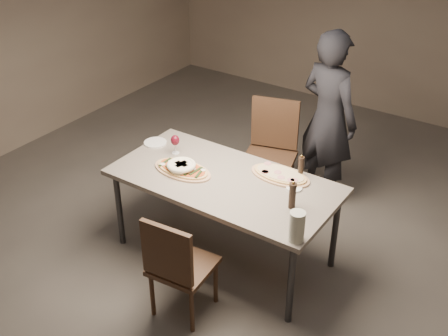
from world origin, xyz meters
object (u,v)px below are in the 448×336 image
Objects in this scene: zucchini_pizza at (182,169)px; carafe at (297,227)px; dining_table at (224,185)px; ham_pizza at (280,175)px; chair_near at (177,264)px; pepper_mill_left at (292,195)px; chair_far at (271,147)px; diner at (328,119)px; bread_basket at (181,167)px.

zucchini_pizza is 2.33× the size of carafe.
ham_pizza is at bearing 38.88° from dining_table.
pepper_mill_left is at bearing 49.94° from chair_near.
chair_far is 0.59m from diner.
pepper_mill_left is 1.37m from diner.
diner is (0.63, 1.39, 0.04)m from bread_basket.
diner reaches higher than chair_far.
diner is at bearing 77.42° from dining_table.
bread_basket reaches higher than zucchini_pizza.
chair_far is (-0.96, 1.35, -0.30)m from carafe.
chair_far is (0.21, 1.08, -0.24)m from bread_basket.
pepper_mill_left is (0.97, 0.04, 0.09)m from zucchini_pizza.
chair_near is (-0.50, -0.72, -0.36)m from pepper_mill_left.
diner is (-0.54, 1.65, -0.02)m from carafe.
diner reaches higher than carafe.
pepper_mill_left reaches higher than bread_basket.
carafe is at bearing -24.03° from dining_table.
zucchini_pizza is at bearing -165.91° from dining_table.
chair_far reaches higher than ham_pizza.
pepper_mill_left is 0.26× the size of chair_near.
ham_pizza is 2.16× the size of bread_basket.
ham_pizza is at bearing 72.67° from chair_near.
bread_basket is 0.23× the size of chair_far.
ham_pizza is 2.26× the size of carafe.
zucchini_pizza is 1.51m from diner.
bread_basket is (0.00, -0.02, 0.03)m from zucchini_pizza.
zucchini_pizza is at bearing -177.74° from pepper_mill_left.
dining_table is 0.92m from carafe.
chair_far is (-0.25, 1.75, 0.07)m from chair_near.
carafe reaches higher than chair_near.
carafe is 0.22× the size of chair_far.
chair_near is at bearing -150.37° from carafe.
zucchini_pizza is 2.32× the size of pepper_mill_left.
diner is (0.63, 1.37, 0.07)m from zucchini_pizza.
diner is at bearing 108.20° from carafe.
bread_basket is 1.04× the size of carafe.
pepper_mill_left is at bearing 7.10° from zucchini_pizza.
chair_near is 0.52× the size of diner.
carafe reaches higher than bread_basket.
chair_near is at bearing -81.06° from dining_table.
dining_table is at bearing -147.39° from ham_pizza.
ham_pizza is at bearing 130.37° from pepper_mill_left.
dining_table is 8.04× the size of pepper_mill_left.
dining_table is 3.58× the size of ham_pizza.
bread_basket is at bearing -176.66° from pepper_mill_left.
carafe is 0.25× the size of chair_near.
bread_basket is at bearing 119.39° from chair_near.
ham_pizza is at bearing 109.66° from diner.
pepper_mill_left is at bearing 110.14° from chair_far.
zucchini_pizza is at bearing 81.49° from diner.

